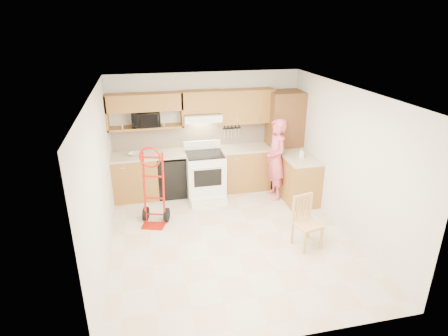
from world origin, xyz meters
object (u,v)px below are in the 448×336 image
object	(u,v)px
range	(206,172)
person	(276,159)
hand_truck	(153,191)
microwave	(146,119)
dining_chair	(308,223)

from	to	relation	value
range	person	size ratio (longest dim) A/B	0.67
person	hand_truck	world-z (taller)	person
microwave	hand_truck	size ratio (longest dim) A/B	0.41
microwave	range	bearing A→B (deg)	-24.32
person	range	bearing A→B (deg)	-103.31
microwave	dining_chair	xyz separation A→B (m)	(2.42, -2.58, -1.21)
range	hand_truck	xyz separation A→B (m)	(-1.10, -0.86, 0.10)
microwave	range	xyz separation A→B (m)	(1.11, -0.45, -1.08)
microwave	dining_chair	world-z (taller)	microwave
person	dining_chair	size ratio (longest dim) A/B	1.95
microwave	hand_truck	world-z (taller)	microwave
person	dining_chair	world-z (taller)	person
dining_chair	person	bearing A→B (deg)	73.77
microwave	range	size ratio (longest dim) A/B	0.49
microwave	dining_chair	distance (m)	3.74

